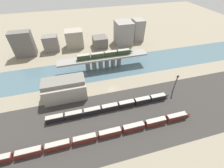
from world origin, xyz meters
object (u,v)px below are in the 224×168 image
at_px(warehouse_building, 65,88).
at_px(train_yard_mid, 112,107).
at_px(train_yard_near, 100,135).
at_px(train_on_bridge, 106,54).
at_px(signal_tower, 175,84).

bearing_deg(warehouse_building, train_yard_mid, -36.37).
xyz_separation_m(train_yard_near, train_yard_mid, (9.64, 15.32, 0.09)).
height_order(train_on_bridge, warehouse_building, train_on_bridge).
distance_m(train_on_bridge, train_yard_mid, 42.60).
bearing_deg(signal_tower, train_yard_near, -159.44).
relative_size(train_on_bridge, train_yard_near, 0.42).
bearing_deg(train_yard_mid, train_yard_near, -122.18).
distance_m(train_yard_near, signal_tower, 54.90).
xyz_separation_m(warehouse_building, signal_tower, (65.80, -13.97, 0.57)).
bearing_deg(train_on_bridge, train_yard_mid, -98.81).
xyz_separation_m(train_on_bridge, warehouse_building, (-30.58, -23.07, -5.82)).
distance_m(train_on_bridge, warehouse_building, 38.75).
relative_size(warehouse_building, signal_tower, 1.92).
bearing_deg(train_yard_mid, train_on_bridge, 81.19).
relative_size(train_on_bridge, warehouse_building, 1.71).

